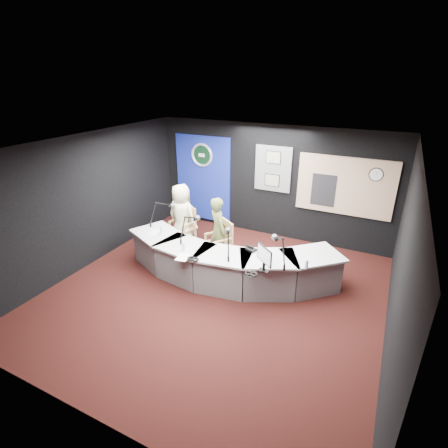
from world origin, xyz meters
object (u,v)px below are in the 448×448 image
at_px(person_man, 182,216).
at_px(person_woman, 218,231).
at_px(armchair_right, 218,243).
at_px(broadcast_desk, 225,263).
at_px(armchair_left, 182,228).

xyz_separation_m(person_man, person_woman, (1.13, -0.33, -0.02)).
distance_m(armchair_right, person_woman, 0.30).
bearing_deg(armchair_right, broadcast_desk, -16.39).
bearing_deg(person_man, broadcast_desk, 157.05).
xyz_separation_m(armchair_left, person_woman, (1.13, -0.33, 0.29)).
height_order(person_man, person_woman, person_man).
bearing_deg(broadcast_desk, armchair_right, 128.43).
relative_size(person_man, person_woman, 1.02).
bearing_deg(armchair_left, armchair_right, -3.57).
bearing_deg(person_man, person_woman, 170.15).
height_order(broadcast_desk, armchair_right, armchair_right).
relative_size(broadcast_desk, person_man, 2.89).
relative_size(broadcast_desk, person_woman, 2.96).
bearing_deg(armchair_right, armchair_left, -160.96).
relative_size(armchair_left, person_man, 0.60).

